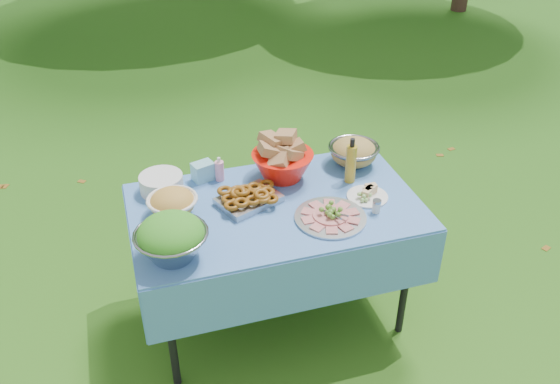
{
  "coord_description": "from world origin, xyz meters",
  "views": [
    {
      "loc": [
        -0.7,
        -2.37,
        2.47
      ],
      "look_at": [
        0.02,
        0.0,
        0.84
      ],
      "focal_mm": 38.0,
      "sensor_mm": 36.0,
      "label": 1
    }
  ],
  "objects_px": {
    "pasta_bowl_steel": "(354,152)",
    "charcuterie_platter": "(331,212)",
    "salad_bowl": "(171,238)",
    "bread_bowl": "(283,159)",
    "picnic_table": "(276,263)",
    "plate_stack": "(161,183)",
    "oil_bottle": "(351,160)"
  },
  "relations": [
    {
      "from": "picnic_table",
      "to": "plate_stack",
      "type": "bearing_deg",
      "value": 150.16
    },
    {
      "from": "plate_stack",
      "to": "bread_bowl",
      "type": "relative_size",
      "value": 0.68
    },
    {
      "from": "plate_stack",
      "to": "charcuterie_platter",
      "type": "height_order",
      "value": "plate_stack"
    },
    {
      "from": "plate_stack",
      "to": "pasta_bowl_steel",
      "type": "bearing_deg",
      "value": -1.43
    },
    {
      "from": "bread_bowl",
      "to": "oil_bottle",
      "type": "bearing_deg",
      "value": -23.25
    },
    {
      "from": "bread_bowl",
      "to": "picnic_table",
      "type": "bearing_deg",
      "value": -114.3
    },
    {
      "from": "salad_bowl",
      "to": "bread_bowl",
      "type": "bearing_deg",
      "value": 37.21
    },
    {
      "from": "picnic_table",
      "to": "charcuterie_platter",
      "type": "bearing_deg",
      "value": -39.4
    },
    {
      "from": "pasta_bowl_steel",
      "to": "charcuterie_platter",
      "type": "xyz_separation_m",
      "value": [
        -0.31,
        -0.46,
        -0.03
      ]
    },
    {
      "from": "bread_bowl",
      "to": "charcuterie_platter",
      "type": "bearing_deg",
      "value": -75.68
    },
    {
      "from": "bread_bowl",
      "to": "salad_bowl",
      "type": "bearing_deg",
      "value": -142.79
    },
    {
      "from": "plate_stack",
      "to": "oil_bottle",
      "type": "distance_m",
      "value": 1.01
    },
    {
      "from": "salad_bowl",
      "to": "plate_stack",
      "type": "xyz_separation_m",
      "value": [
        0.02,
        0.56,
        -0.06
      ]
    },
    {
      "from": "bread_bowl",
      "to": "pasta_bowl_steel",
      "type": "distance_m",
      "value": 0.43
    },
    {
      "from": "bread_bowl",
      "to": "charcuterie_platter",
      "type": "distance_m",
      "value": 0.46
    },
    {
      "from": "salad_bowl",
      "to": "bread_bowl",
      "type": "relative_size",
      "value": 0.98
    },
    {
      "from": "salad_bowl",
      "to": "charcuterie_platter",
      "type": "bearing_deg",
      "value": 5.18
    },
    {
      "from": "salad_bowl",
      "to": "oil_bottle",
      "type": "xyz_separation_m",
      "value": [
        1.01,
        0.37,
        0.02
      ]
    },
    {
      "from": "picnic_table",
      "to": "oil_bottle",
      "type": "xyz_separation_m",
      "value": [
        0.45,
        0.11,
        0.51
      ]
    },
    {
      "from": "pasta_bowl_steel",
      "to": "oil_bottle",
      "type": "relative_size",
      "value": 1.09
    },
    {
      "from": "charcuterie_platter",
      "to": "plate_stack",
      "type": "bearing_deg",
      "value": 147.08
    },
    {
      "from": "picnic_table",
      "to": "bread_bowl",
      "type": "height_order",
      "value": "bread_bowl"
    },
    {
      "from": "pasta_bowl_steel",
      "to": "oil_bottle",
      "type": "height_order",
      "value": "oil_bottle"
    },
    {
      "from": "picnic_table",
      "to": "pasta_bowl_steel",
      "type": "relative_size",
      "value": 5.18
    },
    {
      "from": "pasta_bowl_steel",
      "to": "oil_bottle",
      "type": "bearing_deg",
      "value": -117.93
    },
    {
      "from": "bread_bowl",
      "to": "pasta_bowl_steel",
      "type": "bearing_deg",
      "value": 3.56
    },
    {
      "from": "plate_stack",
      "to": "pasta_bowl_steel",
      "type": "xyz_separation_m",
      "value": [
        1.07,
        -0.03,
        0.03
      ]
    },
    {
      "from": "oil_bottle",
      "to": "picnic_table",
      "type": "bearing_deg",
      "value": -166.42
    },
    {
      "from": "charcuterie_platter",
      "to": "pasta_bowl_steel",
      "type": "bearing_deg",
      "value": 55.95
    },
    {
      "from": "pasta_bowl_steel",
      "to": "charcuterie_platter",
      "type": "height_order",
      "value": "pasta_bowl_steel"
    },
    {
      "from": "plate_stack",
      "to": "pasta_bowl_steel",
      "type": "relative_size",
      "value": 0.81
    },
    {
      "from": "bread_bowl",
      "to": "oil_bottle",
      "type": "relative_size",
      "value": 1.3
    }
  ]
}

